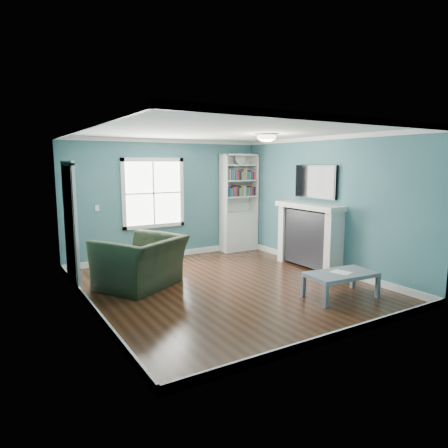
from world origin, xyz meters
TOP-DOWN VIEW (x-y plane):
  - floor at (0.00, 0.00)m, footprint 5.00×5.00m
  - room_walls at (0.00, 0.00)m, footprint 5.00×5.00m
  - trim at (0.00, 0.00)m, footprint 4.50×5.00m
  - window at (-0.30, 2.49)m, footprint 1.40×0.06m
  - bookshelf at (1.77, 2.30)m, footprint 0.90×0.35m
  - fireplace at (2.08, 0.20)m, footprint 0.44×1.58m
  - tv at (2.20, 0.20)m, footprint 0.06×1.10m
  - door at (-2.22, 1.40)m, footprint 0.12×0.98m
  - ceiling_fixture at (0.90, 0.10)m, footprint 0.38×0.38m
  - light_switch at (-1.50, 2.48)m, footprint 0.08×0.01m
  - recliner at (-1.24, 0.73)m, footprint 1.57×1.40m
  - coffee_table at (1.25, -1.41)m, footprint 1.14×0.69m
  - paper_sheet at (1.26, -1.40)m, footprint 0.29×0.34m

SIDE VIEW (x-z plane):
  - floor at x=0.00m, z-range 0.00..0.00m
  - coffee_table at x=1.25m, z-range 0.15..0.54m
  - paper_sheet at x=1.26m, z-range 0.40..0.40m
  - recliner at x=-1.24m, z-range 0.00..1.15m
  - fireplace at x=2.08m, z-range -0.01..1.29m
  - bookshelf at x=1.77m, z-range -0.23..2.08m
  - door at x=-2.22m, z-range -0.01..2.16m
  - light_switch at x=-1.50m, z-range 1.14..1.26m
  - trim at x=0.00m, z-range -0.06..2.54m
  - window at x=-0.30m, z-range 0.70..2.20m
  - room_walls at x=0.00m, z-range -0.92..4.08m
  - tv at x=2.20m, z-range 1.40..2.05m
  - ceiling_fixture at x=0.90m, z-range 2.47..2.63m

